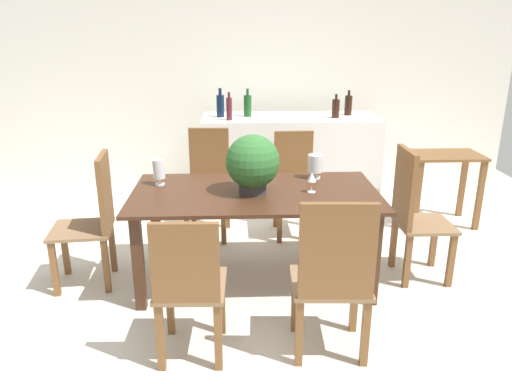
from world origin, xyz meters
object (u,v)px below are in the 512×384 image
(crystal_vase_left, at_px, (159,170))
(crystal_vase_center_near, at_px, (315,164))
(dining_table, at_px, (255,204))
(wine_bottle_tall, at_px, (348,105))
(chair_near_right, at_px, (333,274))
(chair_far_right, at_px, (294,179))
(flower_centerpiece, at_px, (253,163))
(wine_bottle_amber, at_px, (336,108))
(chair_near_left, at_px, (189,284))
(side_table, at_px, (443,172))
(kitchen_counter, at_px, (289,160))
(chair_foot_end, at_px, (413,210))
(wine_bottle_dark, at_px, (229,108))
(wine_bottle_clear, at_px, (248,105))
(chair_head_end, at_px, (94,216))
(wine_bottle_green, at_px, (220,105))
(wine_glass, at_px, (312,178))
(chair_far_left, at_px, (208,178))

(crystal_vase_left, height_order, crystal_vase_center_near, crystal_vase_left)
(dining_table, xyz_separation_m, wine_bottle_tall, (1.11, 1.91, 0.45))
(chair_near_right, distance_m, chair_far_right, 1.98)
(flower_centerpiece, bearing_deg, wine_bottle_amber, 61.75)
(chair_near_left, bearing_deg, side_table, -136.38)
(chair_near_left, xyz_separation_m, kitchen_counter, (0.87, 2.81, -0.03))
(chair_foot_end, relative_size, side_table, 1.44)
(chair_near_right, bearing_deg, chair_foot_end, -126.75)
(chair_near_right, height_order, kitchen_counter, chair_near_right)
(wine_bottle_dark, height_order, wine_bottle_tall, wine_bottle_dark)
(crystal_vase_left, relative_size, side_table, 0.28)
(dining_table, bearing_deg, wine_bottle_clear, 90.27)
(chair_head_end, bearing_deg, wine_bottle_amber, 123.32)
(wine_bottle_green, bearing_deg, crystal_vase_center_near, -62.44)
(dining_table, height_order, chair_head_end, chair_head_end)
(chair_far_right, bearing_deg, wine_bottle_dark, 132.52)
(wine_bottle_amber, bearing_deg, wine_glass, -106.15)
(chair_near_left, height_order, wine_bottle_tall, wine_bottle_tall)
(chair_far_right, bearing_deg, chair_head_end, -149.77)
(chair_foot_end, relative_size, flower_centerpiece, 2.40)
(chair_far_right, xyz_separation_m, wine_bottle_tall, (0.69, 0.92, 0.56))
(chair_far_left, bearing_deg, chair_head_end, -124.95)
(wine_bottle_dark, bearing_deg, side_table, -14.26)
(chair_far_left, distance_m, wine_glass, 1.35)
(crystal_vase_left, distance_m, wine_bottle_green, 1.73)
(wine_bottle_clear, xyz_separation_m, wine_bottle_dark, (-0.20, -0.22, 0.00))
(chair_foot_end, bearing_deg, chair_far_right, 39.20)
(chair_near_right, bearing_deg, wine_glass, -87.91)
(wine_glass, xyz_separation_m, kitchen_counter, (0.04, 1.87, -0.36))
(dining_table, relative_size, wine_glass, 11.73)
(dining_table, height_order, crystal_vase_left, crystal_vase_left)
(dining_table, height_order, crystal_vase_center_near, crystal_vase_center_near)
(chair_head_end, height_order, wine_bottle_dark, wine_bottle_dark)
(flower_centerpiece, bearing_deg, dining_table, 57.49)
(wine_bottle_amber, relative_size, wine_bottle_dark, 0.87)
(chair_head_end, height_order, crystal_vase_center_near, chair_head_end)
(chair_near_right, distance_m, crystal_vase_left, 1.67)
(chair_foot_end, height_order, wine_bottle_clear, wine_bottle_clear)
(wine_bottle_clear, height_order, wine_bottle_dark, wine_bottle_clear)
(chair_near_left, xyz_separation_m, chair_near_right, (0.83, -0.01, 0.05))
(chair_far_right, height_order, wine_bottle_green, wine_bottle_green)
(chair_foot_end, xyz_separation_m, chair_far_right, (-0.80, 0.99, -0.04))
(chair_foot_end, bearing_deg, dining_table, 90.04)
(chair_foot_end, relative_size, wine_glass, 6.66)
(chair_near_left, bearing_deg, crystal_vase_center_near, -123.65)
(dining_table, bearing_deg, wine_bottle_tall, 59.93)
(chair_foot_end, height_order, kitchen_counter, chair_foot_end)
(wine_bottle_dark, bearing_deg, crystal_vase_left, -109.93)
(crystal_vase_left, relative_size, wine_glass, 1.30)
(flower_centerpiece, xyz_separation_m, kitchen_counter, (0.48, 1.86, -0.48))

